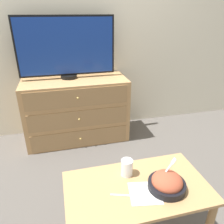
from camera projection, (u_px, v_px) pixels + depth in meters
ground_plane at (77, 127)px, 2.94m from camera, size 12.00×12.00×0.00m
wall_back at (69, 23)px, 2.41m from camera, size 12.00×0.05×2.60m
dresser at (77, 110)px, 2.55m from camera, size 1.16×0.50×0.73m
tv at (66, 48)px, 2.32m from camera, size 1.04×0.18×0.66m
coffee_table at (137, 198)px, 1.31m from camera, size 0.84×0.47×0.50m
takeout_bowl at (167, 183)px, 1.24m from camera, size 0.21×0.21×0.18m
drink_cup at (127, 168)px, 1.34m from camera, size 0.07×0.07×0.11m
napkin at (145, 193)px, 1.22m from camera, size 0.20×0.20×0.00m
knife at (127, 195)px, 1.20m from camera, size 0.18×0.07×0.00m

